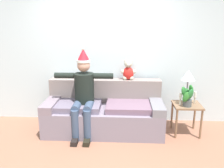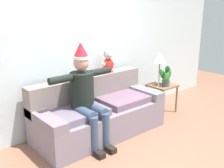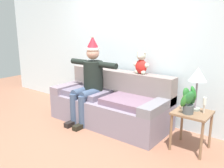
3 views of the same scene
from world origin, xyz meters
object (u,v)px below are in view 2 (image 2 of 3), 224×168
(teddy_bear, at_px, (108,62))
(potted_plant, at_px, (166,77))
(candle_short, at_px, (166,76))
(side_table, at_px, (162,89))
(couch, at_px, (98,113))
(table_lamp, at_px, (160,59))
(person_seated, at_px, (86,94))
(candle_tall, at_px, (159,79))

(teddy_bear, height_order, potted_plant, teddy_bear)
(potted_plant, relative_size, candle_short, 1.81)
(side_table, bearing_deg, teddy_bear, 161.21)
(couch, distance_m, side_table, 1.46)
(candle_short, bearing_deg, table_lamp, 159.43)
(couch, relative_size, candle_short, 9.57)
(person_seated, xyz_separation_m, side_table, (1.79, 0.08, -0.32))
(couch, bearing_deg, side_table, -3.45)
(candle_tall, bearing_deg, potted_plant, -35.20)
(couch, relative_size, candle_tall, 10.03)
(person_seated, height_order, candle_short, person_seated)
(teddy_bear, xyz_separation_m, table_lamp, (1.02, -0.26, -0.04))
(table_lamp, xyz_separation_m, candle_tall, (-0.13, -0.11, -0.34))
(potted_plant, bearing_deg, person_seated, 179.69)
(potted_plant, bearing_deg, candle_short, 38.78)
(table_lamp, bearing_deg, teddy_bear, 165.81)
(couch, xyz_separation_m, table_lamp, (1.45, 0.00, 0.67))
(table_lamp, relative_size, candle_short, 2.71)
(table_lamp, height_order, candle_short, table_lamp)
(teddy_bear, distance_m, candle_tall, 1.03)
(candle_short, bearing_deg, person_seated, -176.38)
(person_seated, distance_m, potted_plant, 1.76)
(table_lamp, bearing_deg, couch, -179.94)
(person_seated, height_order, table_lamp, person_seated)
(person_seated, xyz_separation_m, potted_plant, (1.76, -0.01, -0.05))
(couch, bearing_deg, potted_plant, -7.17)
(table_lamp, bearing_deg, candle_tall, -140.54)
(person_seated, bearing_deg, candle_tall, 2.13)
(couch, height_order, potted_plant, potted_plant)
(couch, bearing_deg, table_lamp, 0.06)
(side_table, distance_m, potted_plant, 0.29)
(potted_plant, bearing_deg, table_lamp, 79.95)
(potted_plant, bearing_deg, side_table, 71.10)
(person_seated, height_order, side_table, person_seated)
(side_table, bearing_deg, potted_plant, -108.90)
(side_table, height_order, table_lamp, table_lamp)
(teddy_bear, distance_m, potted_plant, 1.13)
(couch, bearing_deg, teddy_bear, 31.12)
(side_table, height_order, potted_plant, potted_plant)
(table_lamp, distance_m, candle_short, 0.36)
(side_table, xyz_separation_m, table_lamp, (0.00, 0.09, 0.56))
(couch, bearing_deg, candle_short, -1.72)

